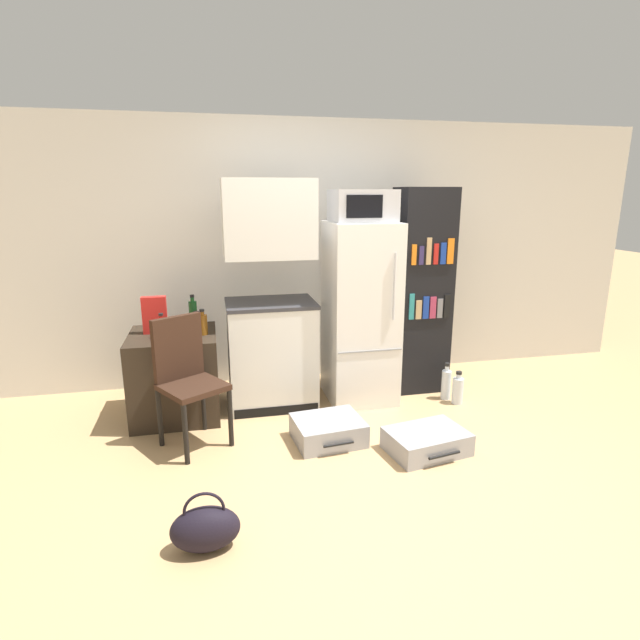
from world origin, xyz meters
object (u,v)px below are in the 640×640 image
Objects in this scene: kitchen_hutch at (271,306)px; bookshelf at (421,292)px; side_table at (175,375)px; cereal_box at (155,315)px; bottle_green_tall at (193,312)px; suitcase_small_flat at (427,441)px; chair at (186,371)px; bottle_ketchup_red at (162,328)px; handbag at (205,528)px; bottle_amber_beer at (203,324)px; bottle_clear_short at (197,322)px; refrigerator at (360,313)px; water_bottle_front at (458,390)px; suitcase_large_flat at (328,430)px; water_bottle_middle at (446,384)px; microwave at (362,206)px.

kitchen_hutch reaches higher than bookshelf.
side_table is 0.52m from cereal_box.
bottle_green_tall reaches higher than suitcase_small_flat.
chair is at bearing -93.53° from bottle_green_tall.
bookshelf is 2.33m from cereal_box.
bottle_ketchup_red reaches higher than handbag.
bottle_amber_beer is at bearing -76.62° from bottle_green_tall.
kitchen_hutch reaches higher than suitcase_small_flat.
kitchen_hutch is at bearing -176.60° from bookshelf.
refrigerator is at bearing -1.24° from bottle_clear_short.
kitchen_hutch reaches higher than side_table.
side_table is at bearing 139.84° from suitcase_small_flat.
water_bottle_front is (0.81, -0.32, -0.66)m from refrigerator.
bookshelf is 5.15× the size of handbag.
bottle_green_tall is (-2.04, 0.12, -0.12)m from bookshelf.
side_table is 1.31× the size of suitcase_large_flat.
bookshelf is at bearing 10.88° from refrigerator.
bookshelf is 2.29m from bottle_ketchup_red.
bottle_ketchup_red is 0.38× the size of suitcase_large_flat.
kitchen_hutch reaches higher than chair.
cereal_box is at bearing 81.40° from chair.
refrigerator is at bearing 52.59° from suitcase_large_flat.
cereal_box is at bearing -177.62° from bookshelf.
cereal_box is at bearing 101.54° from handbag.
bookshelf is 7.14× the size of bottle_green_tall.
refrigerator is at bearing 52.46° from handbag.
bottle_amber_beer is 2.20m from water_bottle_middle.
microwave is 1.74m from water_bottle_middle.
refrigerator is 7.77× the size of bottle_ketchup_red.
chair is 3.21× the size of water_bottle_front.
cereal_box is 2.32m from suitcase_small_flat.
bottle_amber_beer is 0.38× the size of suitcase_large_flat.
bottle_green_tall is 1.56m from suitcase_large_flat.
bottle_ketchup_red is 1.76m from handbag.
refrigerator is at bearing 1.18° from side_table.
suitcase_large_flat is at bearing -45.96° from bottle_green_tall.
handbag is at bearing -87.92° from bottle_green_tall.
bottle_ketchup_red reaches higher than water_bottle_front.
bottle_amber_beer is 0.35m from bottle_green_tall.
microwave is at bearing 52.57° from suitcase_large_flat.
suitcase_large_flat is 1.35m from water_bottle_front.
side_table is at bearing 141.26° from suitcase_large_flat.
kitchen_hutch is 1.03× the size of bookshelf.
bookshelf is at bearing 2.51° from bottle_clear_short.
chair is at bearing -159.95° from refrigerator.
side_table is at bearing -162.25° from bottle_clear_short.
chair reaches higher than handbag.
bottle_green_tall is 0.36m from cereal_box.
microwave is at bearing -9.51° from bottle_green_tall.
refrigerator reaches higher than side_table.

